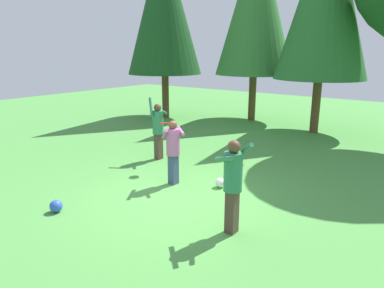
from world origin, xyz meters
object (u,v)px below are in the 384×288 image
frisbee (164,123)px  ball_blue (56,206)px  person_thrower (158,126)px  tree_far_left (164,6)px  ball_white (220,183)px  person_bystander (233,179)px  tree_left (256,3)px  ball_red (240,165)px  person_catcher (173,147)px

frisbee → ball_blue: bearing=-90.2°
person_thrower → tree_far_left: (-4.46, 5.50, 4.27)m
person_thrower → ball_white: (2.82, -0.87, -0.92)m
person_bystander → tree_left: tree_left is taller
ball_red → tree_far_left: bearing=145.5°
person_bystander → ball_red: (-1.70, 3.35, -0.96)m
person_bystander → frisbee: person_bystander is taller
person_thrower → ball_red: 2.75m
tree_far_left → person_bystander: bearing=-43.2°
frisbee → tree_left: size_ratio=0.04×
frisbee → tree_far_left: size_ratio=0.04×
person_catcher → frisbee: person_catcher is taller
person_bystander → ball_white: bearing=-21.6°
person_catcher → ball_blue: bearing=109.7°
person_thrower → ball_white: 3.09m
frisbee → tree_far_left: 9.00m
ball_blue → tree_left: size_ratio=0.03×
ball_red → frisbee: bearing=-141.4°
person_bystander → ball_red: bearing=-32.5°
person_bystander → person_thrower: bearing=-1.5°
ball_blue → ball_white: bearing=57.9°
person_bystander → ball_red: size_ratio=8.38×
ball_blue → tree_far_left: 12.11m
ball_white → ball_red: bearing=101.8°
person_thrower → ball_white: bearing=20.8°
person_catcher → frisbee: bearing=0.0°
person_bystander → tree_far_left: bearing=-12.6°
ball_blue → person_thrower: bearing=100.9°
person_bystander → ball_white: size_ratio=7.30×
person_catcher → tree_far_left: tree_far_left is taller
person_bystander → frisbee: (-3.38, 2.01, 0.28)m
person_bystander → ball_red: 3.88m
frisbee → ball_blue: size_ratio=1.34×
person_bystander → ball_blue: person_bystander is taller
person_thrower → frisbee: bearing=-0.0°
person_bystander → ball_blue: bearing=54.1°
person_catcher → person_bystander: person_bystander is taller
person_bystander → tree_left: size_ratio=0.21×
ball_white → tree_left: 10.43m
ball_white → tree_far_left: 10.98m
person_catcher → tree_left: size_ratio=0.19×
person_bystander → person_catcher: bearing=3.3°
person_catcher → person_bystander: size_ratio=0.92×
person_catcher → person_bystander: 2.77m
tree_far_left → ball_white: bearing=-41.2°
ball_red → tree_far_left: tree_far_left is taller
ball_red → tree_far_left: (-6.95, 4.78, 5.21)m
tree_far_left → ball_red: bearing=-34.5°
person_catcher → ball_white: size_ratio=6.71×
ball_red → tree_left: tree_left is taller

